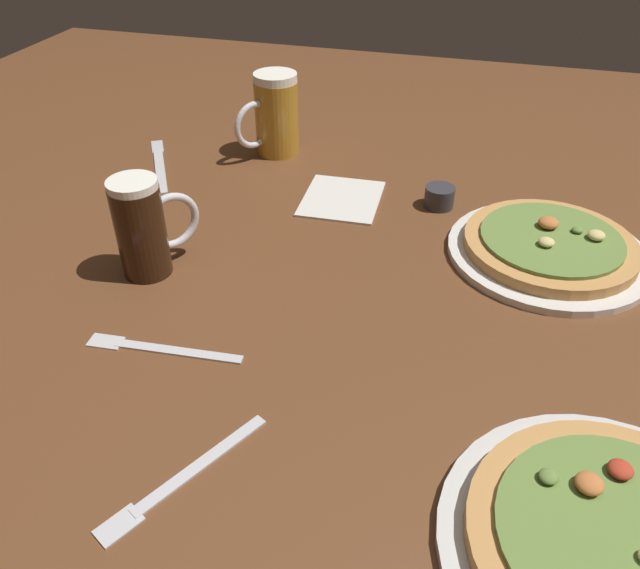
# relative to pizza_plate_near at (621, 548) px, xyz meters

# --- Properties ---
(ground_plane) EXTENTS (2.40, 2.40, 0.03)m
(ground_plane) POSITION_rel_pizza_plate_near_xyz_m (-0.37, 0.31, -0.03)
(ground_plane) COLOR brown
(pizza_plate_near) EXTENTS (0.33, 0.33, 0.05)m
(pizza_plate_near) POSITION_rel_pizza_plate_near_xyz_m (0.00, 0.00, 0.00)
(pizza_plate_near) COLOR silver
(pizza_plate_near) RESTS_ON ground_plane
(pizza_plate_far) EXTENTS (0.31, 0.31, 0.05)m
(pizza_plate_far) POSITION_rel_pizza_plate_near_xyz_m (-0.06, 0.50, 0.00)
(pizza_plate_far) COLOR silver
(pizza_plate_far) RESTS_ON ground_plane
(beer_mug_dark) EXTENTS (0.10, 0.11, 0.15)m
(beer_mug_dark) POSITION_rel_pizza_plate_near_xyz_m (-0.63, 0.30, 0.06)
(beer_mug_dark) COLOR black
(beer_mug_dark) RESTS_ON ground_plane
(beer_mug_amber) EXTENTS (0.10, 0.13, 0.16)m
(beer_mug_amber) POSITION_rel_pizza_plate_near_xyz_m (-0.59, 0.75, 0.06)
(beer_mug_amber) COLOR #B27A23
(beer_mug_amber) RESTS_ON ground_plane
(ramekin_sauce) EXTENTS (0.05, 0.05, 0.04)m
(ramekin_sauce) POSITION_rel_pizza_plate_near_xyz_m (-0.24, 0.62, 0.00)
(ramekin_sauce) COLOR #333338
(ramekin_sauce) RESTS_ON ground_plane
(napkin_folded) EXTENTS (0.14, 0.16, 0.01)m
(napkin_folded) POSITION_rel_pizza_plate_near_xyz_m (-0.41, 0.59, -0.01)
(napkin_folded) COLOR silver
(napkin_folded) RESTS_ON ground_plane
(fork_left) EXTENTS (0.21, 0.04, 0.01)m
(fork_left) POSITION_rel_pizza_plate_near_xyz_m (-0.54, 0.14, -0.01)
(fork_left) COLOR silver
(fork_left) RESTS_ON ground_plane
(knife_right) EXTENTS (0.14, 0.22, 0.01)m
(knife_right) POSITION_rel_pizza_plate_near_xyz_m (-0.79, 0.63, -0.01)
(knife_right) COLOR silver
(knife_right) RESTS_ON ground_plane
(fork_spare) EXTENTS (0.11, 0.19, 0.01)m
(fork_spare) POSITION_rel_pizza_plate_near_xyz_m (-0.42, -0.03, -0.01)
(fork_spare) COLOR silver
(fork_spare) RESTS_ON ground_plane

